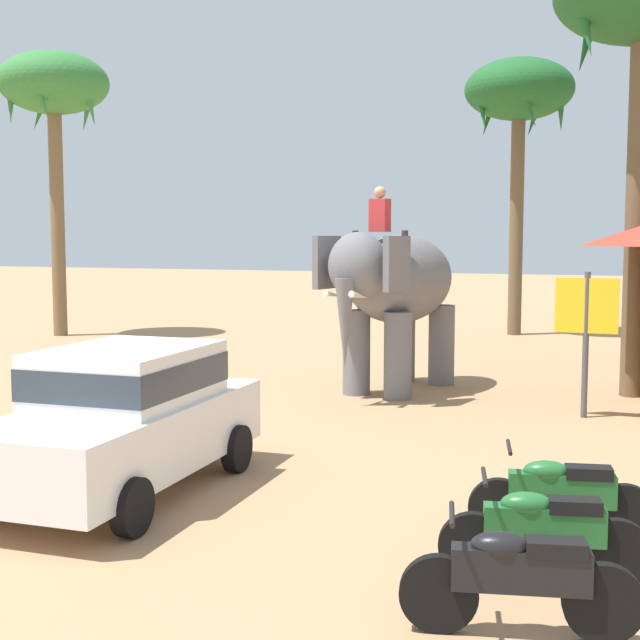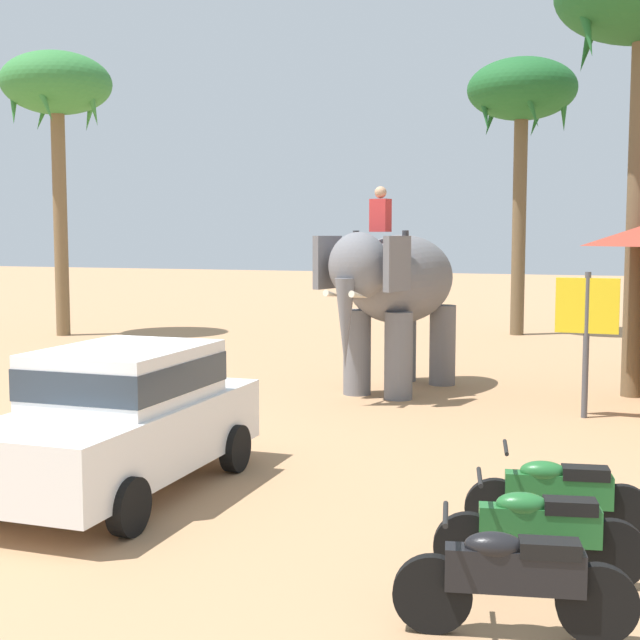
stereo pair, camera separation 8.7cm
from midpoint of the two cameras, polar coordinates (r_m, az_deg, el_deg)
The scene contains 9 objects.
ground_plane at distance 11.17m, azimuth -16.03°, elevation -10.23°, with size 120.00×120.00×0.00m, color tan.
car_sedan_foreground at distance 10.48m, azimuth -12.39°, elevation -5.95°, with size 1.99×4.16×1.70m.
elephant_with_mahout at distance 16.80m, azimuth 5.07°, elevation 2.08°, with size 2.28×4.01×3.88m.
motorcycle_nearest_camera at distance 6.94m, azimuth 12.81°, elevation -15.96°, with size 1.78×0.63×0.94m.
motorcycle_second_in_row at distance 7.96m, azimuth 14.31°, elevation -13.16°, with size 1.78×0.63×0.94m.
motorcycle_mid_row at distance 9.04m, azimuth 15.43°, elevation -10.91°, with size 1.79×0.60×0.94m.
palm_tree_near_hut at distance 27.60m, azimuth -16.62°, elevation 14.00°, with size 3.20×3.20×8.32m.
palm_tree_far_back at distance 27.31m, azimuth 13.04°, elevation 13.89°, with size 3.20×3.20×8.17m.
signboard_yellow at distance 14.94m, azimuth 17.08°, elevation 0.27°, with size 1.00×0.10×2.40m.
Camera 2 is at (6.57, -8.54, 2.99)m, focal length 49.34 mm.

